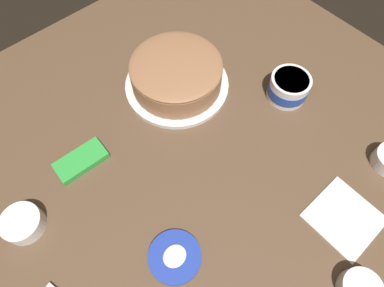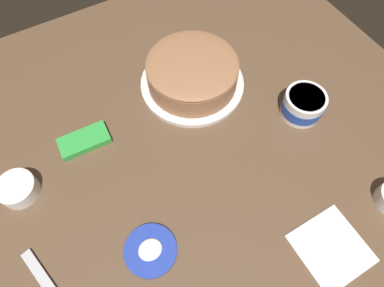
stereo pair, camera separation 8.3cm
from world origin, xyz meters
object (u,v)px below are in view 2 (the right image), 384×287
at_px(frosted_cake, 192,74).
at_px(frosting_tub, 303,104).
at_px(paper_napkin, 332,248).
at_px(candy_box_lower, 84,141).
at_px(sprinkle_bowl_green, 18,189).
at_px(frosting_tub_lid, 150,250).

bearing_deg(frosted_cake, frosting_tub, -47.61).
relative_size(frosting_tub, paper_napkin, 0.76).
bearing_deg(candy_box_lower, frosted_cake, 7.22).
bearing_deg(frosting_tub, candy_box_lower, 159.77).
xyz_separation_m(sprinkle_bowl_green, paper_napkin, (0.57, -0.48, -0.02)).
bearing_deg(candy_box_lower, sprinkle_bowl_green, -161.11).
height_order(frosted_cake, paper_napkin, frosted_cake).
distance_m(frosted_cake, candy_box_lower, 0.35).
bearing_deg(sprinkle_bowl_green, candy_box_lower, 16.35).
bearing_deg(paper_napkin, frosting_tub, 62.26).
bearing_deg(sprinkle_bowl_green, frosted_cake, 8.86).
height_order(frosted_cake, candy_box_lower, frosted_cake).
height_order(frosting_tub_lid, paper_napkin, frosting_tub_lid).
xyz_separation_m(frosting_tub, frosting_tub_lid, (-0.53, -0.13, -0.03)).
bearing_deg(frosted_cake, candy_box_lower, -175.32).
relative_size(frosting_tub, candy_box_lower, 0.87).
bearing_deg(sprinkle_bowl_green, frosting_tub, -11.48).
xyz_separation_m(sprinkle_bowl_green, candy_box_lower, (0.19, 0.05, -0.01)).
relative_size(frosting_tub, frosting_tub_lid, 0.94).
xyz_separation_m(frosting_tub_lid, sprinkle_bowl_green, (-0.22, 0.29, 0.02)).
height_order(frosting_tub_lid, candy_box_lower, candy_box_lower).
bearing_deg(frosting_tub_lid, frosting_tub, 14.02).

